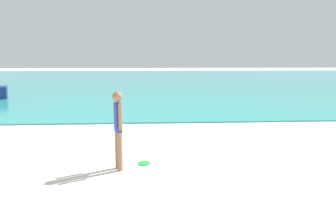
% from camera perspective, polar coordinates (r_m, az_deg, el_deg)
% --- Properties ---
extents(water, '(160.00, 60.00, 0.06)m').
position_cam_1_polar(water, '(40.69, -1.86, 4.65)').
color(water, teal).
rests_on(water, ground).
extents(person_standing, '(0.23, 0.36, 1.71)m').
position_cam_1_polar(person_standing, '(6.24, -9.88, -4.86)').
color(person_standing, '#936B4C').
rests_on(person_standing, ground).
extents(frisbee, '(0.28, 0.28, 0.03)m').
position_cam_1_polar(frisbee, '(6.76, -4.74, -12.25)').
color(frisbee, green).
rests_on(frisbee, ground).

